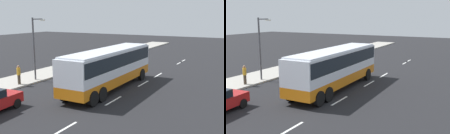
# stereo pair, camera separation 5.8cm
# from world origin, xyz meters

# --- Properties ---
(ground_plane) EXTENTS (120.00, 120.00, 0.00)m
(ground_plane) POSITION_xyz_m (0.00, 0.00, 0.00)
(ground_plane) COLOR black
(sidewalk_curb) EXTENTS (80.00, 4.00, 0.15)m
(sidewalk_curb) POSITION_xyz_m (0.00, 8.79, 0.07)
(sidewalk_curb) COLOR #A8A399
(sidewalk_curb) RESTS_ON ground_plane
(lane_centreline) EXTENTS (39.81, 0.16, 0.01)m
(lane_centreline) POSITION_xyz_m (0.02, -1.91, 0.00)
(lane_centreline) COLOR white
(lane_centreline) RESTS_ON ground_plane
(coach_bus) EXTENTS (11.63, 2.74, 3.38)m
(coach_bus) POSITION_xyz_m (0.34, -0.07, 2.10)
(coach_bus) COLOR orange
(coach_bus) RESTS_ON ground_plane
(pedestrian_near_curb) EXTENTS (0.32, 0.32, 1.69)m
(pedestrian_near_curb) POSITION_xyz_m (-2.61, 7.46, 1.12)
(pedestrian_near_curb) COLOR brown
(pedestrian_near_curb) RESTS_ON sidewalk_curb
(street_lamp) EXTENTS (1.61, 0.24, 5.80)m
(street_lamp) POSITION_xyz_m (-0.41, 7.46, 3.53)
(street_lamp) COLOR #47474C
(street_lamp) RESTS_ON sidewalk_curb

